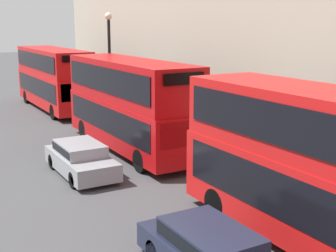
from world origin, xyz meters
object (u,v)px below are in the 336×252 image
Objects in this scene: bus_second_in_queue at (129,101)px; car_hatchback at (81,158)px; bus_third_in_queue at (53,76)px; pedestrian at (260,160)px.

car_hatchback is at bearing -144.13° from bus_second_in_queue.
bus_second_in_queue is 12.73m from bus_third_in_queue.
bus_second_in_queue reaches higher than bus_third_in_queue.
pedestrian reaches higher than car_hatchback.
bus_second_in_queue is at bearing 112.11° from pedestrian.
bus_third_in_queue is 19.51m from pedestrian.
pedestrian is at bearing -33.96° from car_hatchback.
pedestrian is (6.05, -4.08, 0.08)m from car_hatchback.
car_hatchback is (-3.40, -15.18, -1.68)m from bus_third_in_queue.
bus_second_in_queue reaches higher than car_hatchback.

